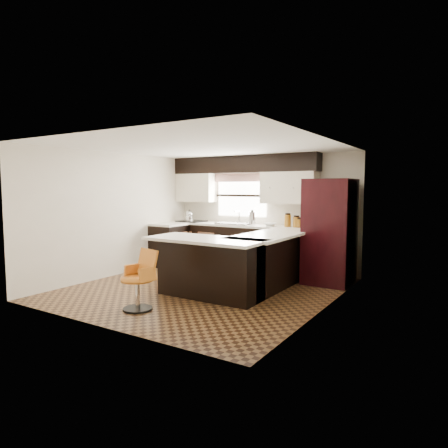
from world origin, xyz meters
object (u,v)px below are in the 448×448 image
Objects in this scene: refrigerator at (330,232)px; bar_chair at (137,280)px; peninsula_long at (267,262)px; peninsula_return at (210,269)px.

bar_chair is at bearing -120.94° from refrigerator.
peninsula_long is 1.30m from refrigerator.
peninsula_long is 1.18× the size of peninsula_return.
peninsula_return is at bearing -124.59° from refrigerator.
peninsula_long is 2.29× the size of bar_chair.
refrigerator is 3.52m from bar_chair.
bar_chair is (-1.79, -2.99, -0.51)m from refrigerator.
peninsula_long is at bearing 78.55° from bar_chair.
refrigerator is (0.78, 0.91, 0.49)m from peninsula_long.
peninsula_return is at bearing 80.62° from bar_chair.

